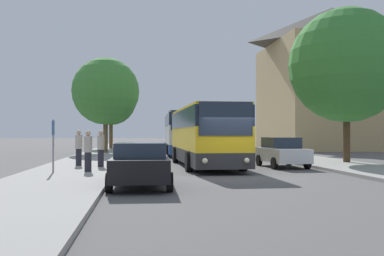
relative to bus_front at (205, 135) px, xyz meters
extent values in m
plane|color=#565454|center=(0.39, -5.89, -1.71)|extent=(300.00, 300.00, 0.00)
cube|color=gray|center=(-6.61, -5.89, -1.64)|extent=(4.00, 120.00, 0.15)
cube|color=tan|center=(18.24, 24.54, 4.27)|extent=(14.07, 14.70, 11.97)
pyramid|color=#423D38|center=(18.24, 24.54, 12.37)|extent=(14.07, 14.70, 4.22)
cube|color=#2D2D2D|center=(0.00, 0.02, -1.09)|extent=(2.81, 11.19, 0.70)
cube|color=yellow|center=(0.00, 0.02, -0.16)|extent=(2.81, 11.19, 1.15)
cube|color=#232D3D|center=(0.00, 0.02, 0.88)|extent=(2.83, 10.96, 0.95)
cube|color=yellow|center=(0.00, 0.02, 1.42)|extent=(2.76, 10.96, 0.12)
cube|color=#232D3D|center=(0.11, -5.58, 0.73)|extent=(2.34, 0.11, 1.45)
sphere|color=#F4EAC1|center=(-0.80, -5.62, -1.05)|extent=(0.24, 0.24, 0.24)
sphere|color=#F4EAC1|center=(1.02, -5.59, -1.05)|extent=(0.24, 0.24, 0.24)
cylinder|color=black|center=(-1.23, -3.35, -1.21)|extent=(0.32, 1.01, 1.00)
cylinder|color=black|center=(1.36, -3.30, -1.21)|extent=(0.32, 1.01, 1.00)
cylinder|color=black|center=(-1.36, 3.33, -1.21)|extent=(0.32, 1.01, 1.00)
cylinder|color=black|center=(1.23, 3.38, -1.21)|extent=(0.32, 1.01, 1.00)
cube|color=#2D519E|center=(-0.13, 12.86, -1.09)|extent=(2.69, 10.56, 0.70)
cube|color=silver|center=(-0.13, 12.86, -0.01)|extent=(2.69, 10.56, 1.45)
cube|color=#232D3D|center=(-0.13, 12.86, 1.19)|extent=(2.71, 10.35, 0.95)
cube|color=silver|center=(-0.13, 12.86, 1.72)|extent=(2.63, 10.35, 0.12)
cube|color=#232D3D|center=(-0.26, 7.58, 1.04)|extent=(2.18, 0.11, 1.45)
sphere|color=#F4EAC1|center=(-1.11, 7.58, -1.05)|extent=(0.24, 0.24, 0.24)
sphere|color=#F4EAC1|center=(0.59, 7.53, -1.05)|extent=(0.24, 0.24, 0.24)
cylinder|color=black|center=(-1.42, 9.74, -1.21)|extent=(0.32, 1.01, 1.00)
cylinder|color=black|center=(1.01, 9.68, -1.21)|extent=(0.32, 1.01, 1.00)
cylinder|color=black|center=(-1.26, 16.04, -1.21)|extent=(0.32, 1.01, 1.00)
cylinder|color=black|center=(1.16, 15.98, -1.21)|extent=(0.32, 1.01, 1.00)
cube|color=black|center=(-3.49, -9.13, -1.04)|extent=(1.95, 4.31, 0.72)
cube|color=#232D3D|center=(-3.49, -9.30, -0.44)|extent=(1.68, 2.25, 0.48)
cylinder|color=black|center=(-4.38, -7.79, -1.40)|extent=(0.21, 0.62, 0.62)
cylinder|color=black|center=(-2.53, -7.83, -1.40)|extent=(0.21, 0.62, 0.62)
cylinder|color=black|center=(-4.44, -10.43, -1.40)|extent=(0.21, 0.62, 0.62)
cylinder|color=black|center=(-2.59, -10.47, -1.40)|extent=(0.21, 0.62, 0.62)
cube|color=silver|center=(4.02, -1.07, -1.04)|extent=(1.94, 4.16, 0.72)
cube|color=#232D3D|center=(4.01, -0.91, -0.40)|extent=(1.64, 2.19, 0.57)
cylinder|color=black|center=(4.96, -2.30, -1.40)|extent=(0.23, 0.63, 0.62)
cylinder|color=black|center=(3.20, -2.38, -1.40)|extent=(0.23, 0.63, 0.62)
cylinder|color=black|center=(4.84, 0.23, -1.40)|extent=(0.23, 0.63, 0.62)
cylinder|color=black|center=(3.09, 0.15, -1.40)|extent=(0.23, 0.63, 0.62)
cylinder|color=gray|center=(-7.19, -4.75, -0.44)|extent=(0.08, 0.08, 2.25)
cube|color=#1E56A3|center=(-7.19, -4.75, 0.34)|extent=(0.03, 0.45, 0.60)
cylinder|color=#23232D|center=(-6.67, -0.67, -1.13)|extent=(0.30, 0.30, 0.87)
cylinder|color=#B2A899|center=(-6.67, -0.67, -0.33)|extent=(0.36, 0.36, 0.72)
sphere|color=tan|center=(-6.67, -0.67, 0.15)|extent=(0.24, 0.24, 0.24)
cylinder|color=#23232D|center=(-5.47, -1.64, -1.13)|extent=(0.30, 0.30, 0.86)
cylinder|color=#B2A899|center=(-5.47, -1.64, -0.35)|extent=(0.36, 0.36, 0.71)
sphere|color=tan|center=(-5.47, -1.64, 0.12)|extent=(0.23, 0.23, 0.23)
cylinder|color=#23232D|center=(-5.77, -4.44, -1.14)|extent=(0.30, 0.30, 0.84)
cylinder|color=#B2A899|center=(-5.77, -4.44, -0.37)|extent=(0.36, 0.36, 0.70)
sphere|color=tan|center=(-5.77, -4.44, 0.10)|extent=(0.23, 0.23, 0.23)
cylinder|color=brown|center=(-6.54, 15.22, 0.01)|extent=(0.40, 0.40, 3.14)
sphere|color=#428938|center=(-6.54, 15.22, 3.76)|extent=(5.83, 5.83, 5.83)
cylinder|color=#513D23|center=(-6.77, 25.87, 0.07)|extent=(0.40, 0.40, 3.26)
sphere|color=#286023|center=(-6.77, 25.87, 3.77)|extent=(5.52, 5.52, 5.52)
cylinder|color=#47331E|center=(8.42, 0.54, 0.01)|extent=(0.40, 0.40, 3.14)
sphere|color=#387F33|center=(8.42, 0.54, 4.07)|extent=(6.67, 6.67, 6.67)
camera|label=1|loc=(-3.48, -24.35, 0.11)|focal=42.00mm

